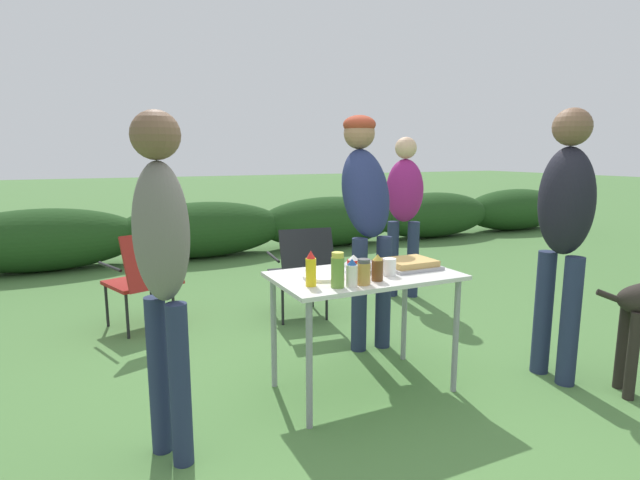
% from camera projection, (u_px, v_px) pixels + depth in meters
% --- Properties ---
extents(ground_plane, '(60.00, 60.00, 0.00)m').
position_uv_depth(ground_plane, '(363.00, 388.00, 3.13)').
color(ground_plane, '#4C7A3D').
extents(shrub_hedge, '(14.40, 0.90, 0.78)m').
position_uv_depth(shrub_hedge, '(203.00, 230.00, 7.05)').
color(shrub_hedge, '#1E4219').
rests_on(shrub_hedge, ground).
extents(folding_table, '(1.10, 0.64, 0.74)m').
position_uv_depth(folding_table, '(365.00, 286.00, 3.02)').
color(folding_table, silver).
rests_on(folding_table, ground).
extents(food_tray, '(0.33, 0.29, 0.06)m').
position_uv_depth(food_tray, '(409.00, 264.00, 3.15)').
color(food_tray, '#9E9EA3').
rests_on(food_tray, folding_table).
extents(plate_stack, '(0.24, 0.24, 0.02)m').
position_uv_depth(plate_stack, '(323.00, 276.00, 2.90)').
color(plate_stack, white).
rests_on(plate_stack, folding_table).
extents(mixing_bowl, '(0.18, 0.18, 0.08)m').
position_uv_depth(mixing_bowl, '(359.00, 265.00, 3.05)').
color(mixing_bowl, silver).
rests_on(mixing_bowl, folding_table).
extents(paper_cup_stack, '(0.08, 0.08, 0.10)m').
position_uv_depth(paper_cup_stack, '(389.00, 267.00, 2.96)').
color(paper_cup_stack, white).
rests_on(paper_cup_stack, folding_table).
extents(ketchup_bottle, '(0.07, 0.07, 0.14)m').
position_uv_depth(ketchup_bottle, '(353.00, 267.00, 2.89)').
color(ketchup_bottle, red).
rests_on(ketchup_bottle, folding_table).
extents(spice_jar, '(0.08, 0.08, 0.14)m').
position_uv_depth(spice_jar, '(364.00, 272.00, 2.75)').
color(spice_jar, '#B2893D').
rests_on(spice_jar, folding_table).
extents(beer_bottle, '(0.07, 0.07, 0.15)m').
position_uv_depth(beer_bottle, '(377.00, 268.00, 2.83)').
color(beer_bottle, brown).
rests_on(beer_bottle, folding_table).
extents(relish_jar, '(0.07, 0.07, 0.19)m').
position_uv_depth(relish_jar, '(338.00, 270.00, 2.69)').
color(relish_jar, olive).
rests_on(relish_jar, folding_table).
extents(mayo_bottle, '(0.06, 0.06, 0.15)m').
position_uv_depth(mayo_bottle, '(352.00, 273.00, 2.71)').
color(mayo_bottle, silver).
rests_on(mayo_bottle, folding_table).
extents(mustard_bottle, '(0.06, 0.06, 0.20)m').
position_uv_depth(mustard_bottle, '(311.00, 269.00, 2.71)').
color(mustard_bottle, yellow).
rests_on(mustard_bottle, folding_table).
extents(standing_person_in_navy_coat, '(0.41, 0.53, 1.74)m').
position_uv_depth(standing_person_in_navy_coat, '(366.00, 201.00, 3.71)').
color(standing_person_in_navy_coat, '#232D4C').
rests_on(standing_person_in_navy_coat, ground).
extents(standing_person_in_gray_fleece, '(0.27, 0.37, 1.73)m').
position_uv_depth(standing_person_in_gray_fleece, '(564.00, 220.00, 3.11)').
color(standing_person_in_gray_fleece, '#232D4C').
rests_on(standing_person_in_gray_fleece, ground).
extents(standing_person_in_dark_puffer, '(0.33, 0.37, 1.64)m').
position_uv_depth(standing_person_in_dark_puffer, '(162.00, 252.00, 2.26)').
color(standing_person_in_dark_puffer, '#232D4C').
rests_on(standing_person_in_dark_puffer, ground).
extents(standing_person_in_olive_jacket, '(0.46, 0.43, 1.62)m').
position_uv_depth(standing_person_in_olive_jacket, '(404.00, 202.00, 5.00)').
color(standing_person_in_olive_jacket, '#232D4C').
rests_on(standing_person_in_olive_jacket, ground).
extents(camp_chair_green_behind_table, '(0.53, 0.64, 0.83)m').
position_uv_depth(camp_chair_green_behind_table, '(302.00, 268.00, 4.36)').
color(camp_chair_green_behind_table, '#232328').
rests_on(camp_chair_green_behind_table, ground).
extents(camp_chair_near_hedge, '(0.63, 0.71, 0.83)m').
position_uv_depth(camp_chair_near_hedge, '(144.00, 275.00, 4.10)').
color(camp_chair_near_hedge, maroon).
rests_on(camp_chair_near_hedge, ground).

